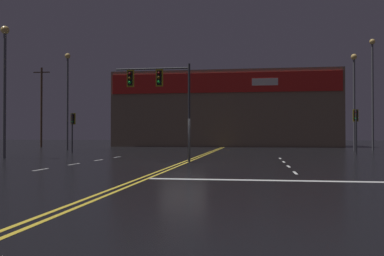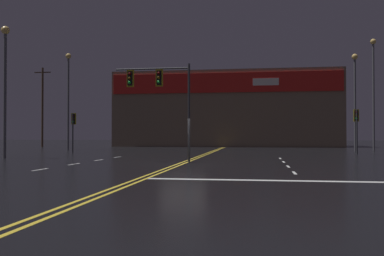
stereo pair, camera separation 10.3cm
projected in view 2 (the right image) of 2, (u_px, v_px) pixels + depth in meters
name	position (u px, v px, depth m)	size (l,w,h in m)	color
ground_plane	(183.00, 163.00, 23.76)	(200.00, 200.00, 0.00)	black
road_markings	(200.00, 165.00, 21.77)	(16.64, 60.00, 0.01)	gold
traffic_signal_median	(159.00, 87.00, 24.80)	(4.42, 0.36, 5.67)	#38383D
traffic_signal_corner_northwest	(73.00, 124.00, 37.25)	(0.42, 0.36, 3.46)	#38383D
traffic_signal_corner_northeast	(356.00, 121.00, 34.51)	(0.42, 0.36, 3.63)	#38383D
streetlight_near_left	(355.00, 89.00, 40.76)	(0.56, 0.56, 9.31)	#59595E
streetlight_far_left	(68.00, 89.00, 43.93)	(0.56, 0.56, 9.96)	#59595E
streetlight_far_right	(373.00, 81.00, 42.82)	(0.56, 0.56, 11.21)	#59595E
streetlight_far_median	(5.00, 73.00, 28.79)	(0.56, 0.56, 8.92)	#59595E
building_backdrop	(227.00, 110.00, 58.81)	(29.59, 10.23, 9.87)	#7A6651
utility_pole_row	(218.00, 102.00, 51.69)	(46.24, 0.26, 10.91)	#4C3828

